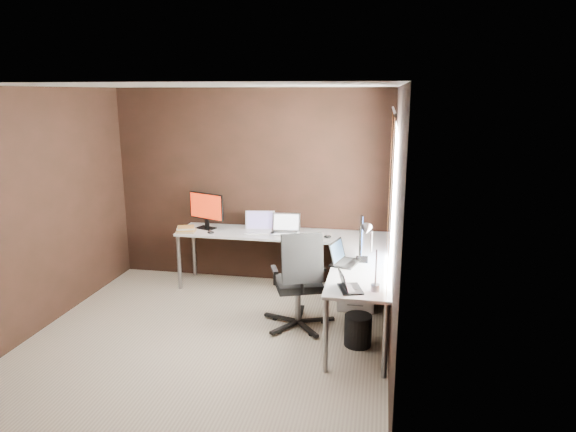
# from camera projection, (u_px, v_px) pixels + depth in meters

# --- Properties ---
(room) EXTENTS (3.60, 3.60, 2.50)m
(room) POSITION_uv_depth(u_px,v_px,m) (240.00, 217.00, 4.93)
(room) COLOR #B3A68B
(room) RESTS_ON ground
(desk) EXTENTS (2.65, 2.25, 0.73)m
(desk) POSITION_uv_depth(u_px,v_px,m) (306.00, 249.00, 5.91)
(desk) COLOR silver
(desk) RESTS_ON ground
(drawer_pedestal) EXTENTS (0.42, 0.50, 0.60)m
(drawer_pedestal) POSITION_uv_depth(u_px,v_px,m) (357.00, 280.00, 6.00)
(drawer_pedestal) COLOR silver
(drawer_pedestal) RESTS_ON ground
(monitor_left) EXTENTS (0.50, 0.24, 0.46)m
(monitor_left) POSITION_uv_depth(u_px,v_px,m) (206.00, 209.00, 6.56)
(monitor_left) COLOR black
(monitor_left) RESTS_ON desk
(monitor_right) EXTENTS (0.13, 0.52, 0.43)m
(monitor_right) POSITION_uv_depth(u_px,v_px,m) (361.00, 238.00, 5.32)
(monitor_right) COLOR black
(monitor_right) RESTS_ON desk
(laptop_white) EXTENTS (0.41, 0.32, 0.25)m
(laptop_white) POSITION_uv_depth(u_px,v_px,m) (260.00, 227.00, 6.47)
(laptop_white) COLOR silver
(laptop_white) RESTS_ON desk
(laptop_silver) EXTENTS (0.37, 0.27, 0.24)m
(laptop_silver) POSITION_uv_depth(u_px,v_px,m) (286.00, 229.00, 6.39)
(laptop_silver) COLOR silver
(laptop_silver) RESTS_ON desk
(laptop_black_big) EXTENTS (0.33, 0.39, 0.23)m
(laptop_black_big) POSITION_uv_depth(u_px,v_px,m) (342.00, 258.00, 5.27)
(laptop_black_big) COLOR black
(laptop_black_big) RESTS_ON desk
(laptop_black_small) EXTENTS (0.26, 0.31, 0.18)m
(laptop_black_small) POSITION_uv_depth(u_px,v_px,m) (348.00, 285.00, 4.55)
(laptop_black_small) COLOR black
(laptop_black_small) RESTS_ON desk
(book_stack) EXTENTS (0.26, 0.23, 0.07)m
(book_stack) POSITION_uv_depth(u_px,v_px,m) (186.00, 229.00, 6.44)
(book_stack) COLOR #9B7F53
(book_stack) RESTS_ON desk
(mouse_left) EXTENTS (0.10, 0.07, 0.04)m
(mouse_left) POSITION_uv_depth(u_px,v_px,m) (211.00, 232.00, 6.36)
(mouse_left) COLOR black
(mouse_left) RESTS_ON desk
(mouse_corner) EXTENTS (0.11, 0.09, 0.04)m
(mouse_corner) POSITION_uv_depth(u_px,v_px,m) (328.00, 237.00, 6.17)
(mouse_corner) COLOR black
(mouse_corner) RESTS_ON desk
(desk_lamp) EXTENTS (0.19, 0.22, 0.59)m
(desk_lamp) POSITION_uv_depth(u_px,v_px,m) (369.00, 248.00, 4.53)
(desk_lamp) COLOR slate
(desk_lamp) RESTS_ON desk
(office_chair) EXTENTS (0.60, 0.64, 1.08)m
(office_chair) POSITION_uv_depth(u_px,v_px,m) (299.00, 299.00, 5.42)
(office_chair) COLOR black
(office_chair) RESTS_ON ground
(wastebasket) EXTENTS (0.33, 0.33, 0.31)m
(wastebasket) POSITION_uv_depth(u_px,v_px,m) (358.00, 330.00, 5.06)
(wastebasket) COLOR black
(wastebasket) RESTS_ON ground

